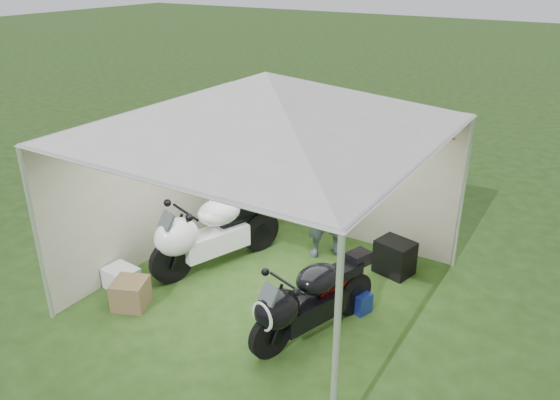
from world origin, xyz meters
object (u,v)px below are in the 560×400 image
Objects in this scene: person_dark_jacket at (255,175)px; motorcycle_white at (210,231)px; paddock_stand at (357,300)px; person_blue_jacket at (326,197)px; equipment_box at (395,257)px; motorcycle_black at (308,299)px; crate_1 at (131,293)px; crate_0 at (122,278)px; canopy_tent at (267,107)px.

motorcycle_white is at bearing 118.02° from person_dark_jacket.
motorcycle_white reaches higher than paddock_stand.
person_blue_jacket is 3.82× the size of equipment_box.
motorcycle_black reaches higher than crate_1.
equipment_box is 3.89m from crate_0.
motorcycle_white is 1.44m from crate_1.
motorcycle_white is 2.33m from paddock_stand.
canopy_tent is 2.93× the size of person_dark_jacket.
motorcycle_black is at bearing -33.66° from canopy_tent.
person_blue_jacket reaches higher than crate_0.
person_dark_jacket is (-0.17, 1.42, 0.36)m from motorcycle_white.
paddock_stand is at bearing 8.49° from canopy_tent.
canopy_tent is 2.48m from person_dark_jacket.
person_blue_jacket is at bearing 49.77° from crate_0.
person_dark_jacket is 2.88m from crate_1.
canopy_tent is 3.18m from crate_0.
crate_0 is 1.07× the size of crate_1.
canopy_tent is 2.98m from equipment_box.
canopy_tent is at bearing 150.96° from person_dark_jacket.
person_dark_jacket reaches higher than equipment_box.
paddock_stand is 0.81× the size of crate_0.
motorcycle_white is at bearing -176.28° from paddock_stand.
motorcycle_white is at bearing -5.29° from person_blue_jacket.
crate_0 is 0.50m from crate_1.
person_blue_jacket is at bearing 130.12° from motorcycle_black.
motorcycle_black is 2.40m from crate_1.
crate_0 is at bearing 99.11° from person_dark_jacket.
person_blue_jacket is 4.60× the size of crate_1.
motorcycle_white is 4.68× the size of crate_0.
motorcycle_black is 2.01m from equipment_box.
motorcycle_black is 0.96× the size of person_dark_jacket.
paddock_stand is 0.19× the size of person_blue_jacket.
paddock_stand is 2.88m from person_dark_jacket.
motorcycle_black is 0.96× the size of person_blue_jacket.
canopy_tent is 15.46× the size of paddock_stand.
crate_1 is at bearing 109.06° from person_dark_jacket.
equipment_box is (0.08, 1.13, 0.12)m from paddock_stand.
motorcycle_black is 2.08m from person_blue_jacket.
person_dark_jacket is 4.29× the size of crate_0.
person_blue_jacket is at bearing 80.37° from canopy_tent.
motorcycle_white is 1.47m from person_dark_jacket.
crate_1 is (0.44, -0.25, 0.04)m from crate_0.
motorcycle_black is (2.01, -0.68, -0.07)m from motorcycle_white.
motorcycle_white is at bearing -151.65° from equipment_box.
paddock_stand is 0.72× the size of equipment_box.
crate_0 reaches higher than paddock_stand.
motorcycle_black is 3.67× the size of equipment_box.
equipment_box is at bearing 98.04° from motorcycle_black.
crate_1 is (-1.52, -2.57, -0.78)m from person_blue_jacket.
canopy_tent is 2.23m from motorcycle_white.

